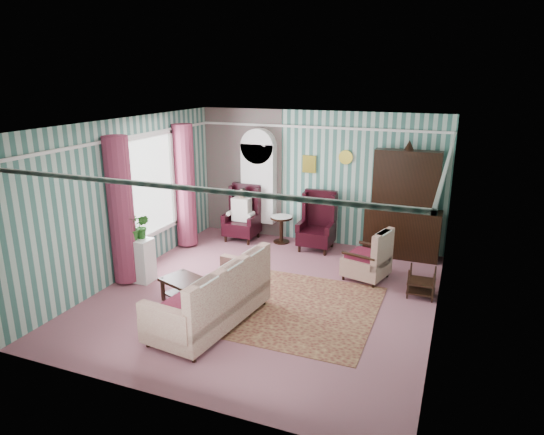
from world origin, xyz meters
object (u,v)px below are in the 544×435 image
at_px(plant_stand, 138,260).
at_px(coffee_table, 190,292).
at_px(sofa, 209,291).
at_px(seated_woman, 242,215).
at_px(wingback_left, 242,213).
at_px(nest_table, 422,282).
at_px(bookcase, 259,189).
at_px(round_side_table, 281,230).
at_px(dresser_hutch, 405,201).
at_px(wingback_right, 316,222).
at_px(floral_armchair, 367,254).

relative_size(plant_stand, coffee_table, 0.82).
bearing_deg(sofa, seated_woman, 24.78).
distance_m(wingback_left, sofa, 3.89).
xyz_separation_m(seated_woman, coffee_table, (0.56, -3.23, -0.39)).
bearing_deg(plant_stand, nest_table, 13.84).
bearing_deg(bookcase, round_side_table, -20.27).
bearing_deg(bookcase, wingback_left, -122.66).
relative_size(dresser_hutch, coffee_table, 2.41).
xyz_separation_m(dresser_hutch, wingback_right, (-1.75, -0.27, -0.55)).
bearing_deg(sofa, bookcase, 19.89).
xyz_separation_m(plant_stand, coffee_table, (1.36, -0.48, -0.20)).
relative_size(seated_woman, sofa, 0.56).
xyz_separation_m(wingback_right, floral_armchair, (1.30, -1.14, -0.15)).
xyz_separation_m(wingback_left, sofa, (1.20, -3.70, -0.08)).
xyz_separation_m(seated_woman, plant_stand, (-0.80, -2.75, -0.19)).
relative_size(bookcase, plant_stand, 2.80).
height_order(dresser_hutch, wingback_left, dresser_hutch).
bearing_deg(seated_woman, floral_armchair, -20.54).
distance_m(bookcase, wingback_right, 1.63).
bearing_deg(dresser_hutch, wingback_right, -171.23).
distance_m(wingback_left, plant_stand, 2.87).
xyz_separation_m(nest_table, plant_stand, (-4.87, -1.20, 0.13)).
bearing_deg(plant_stand, round_side_table, 59.62).
xyz_separation_m(wingback_left, round_side_table, (0.90, 0.15, -0.33)).
bearing_deg(plant_stand, wingback_left, 73.78).
xyz_separation_m(wingback_right, round_side_table, (-0.85, 0.15, -0.33)).
xyz_separation_m(bookcase, nest_table, (3.82, -1.94, -0.85)).
bearing_deg(nest_table, wingback_left, 159.15).
bearing_deg(wingback_left, nest_table, -20.85).
distance_m(bookcase, plant_stand, 3.39).
distance_m(dresser_hutch, seated_woman, 3.56).
distance_m(sofa, coffee_table, 0.87).
bearing_deg(sofa, round_side_table, 11.28).
bearing_deg(bookcase, plant_stand, -108.49).
bearing_deg(wingback_left, dresser_hutch, 4.41).
height_order(wingback_left, sofa, wingback_left).
height_order(bookcase, floral_armchair, bookcase).
relative_size(wingback_right, seated_woman, 1.06).
distance_m(bookcase, wingback_left, 0.68).
distance_m(bookcase, round_side_table, 1.07).
height_order(wingback_left, wingback_right, same).
height_order(dresser_hutch, round_side_table, dresser_hutch).
bearing_deg(coffee_table, wingback_right, 69.73).
distance_m(seated_woman, plant_stand, 2.87).
relative_size(wingback_right, round_side_table, 2.08).
relative_size(bookcase, round_side_table, 3.73).
bearing_deg(bookcase, dresser_hutch, -2.11).
xyz_separation_m(bookcase, round_side_table, (0.65, -0.24, -0.82)).
relative_size(sofa, floral_armchair, 2.25).
relative_size(wingback_left, round_side_table, 2.08).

